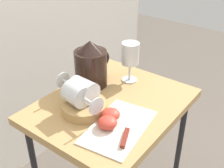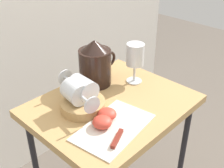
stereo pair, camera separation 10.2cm
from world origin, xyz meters
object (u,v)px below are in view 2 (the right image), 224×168
(table, at_px, (112,119))
(pitcher, at_px, (95,66))
(basket_tray, at_px, (83,105))
(apple_half_right, at_px, (107,114))
(apple_half_left, at_px, (102,122))
(wine_glass_tipped_near, at_px, (82,88))
(wine_glass_tipped_far, at_px, (76,92))
(wine_glass_upright, at_px, (135,57))
(knife, at_px, (120,132))

(table, bearing_deg, pitcher, 68.51)
(basket_tray, bearing_deg, table, -24.60)
(apple_half_right, bearing_deg, apple_half_left, -156.05)
(table, relative_size, apple_half_left, 11.23)
(pitcher, height_order, apple_half_right, pitcher)
(wine_glass_tipped_near, relative_size, apple_half_right, 2.48)
(wine_glass_tipped_near, bearing_deg, apple_half_left, -105.86)
(table, xyz_separation_m, wine_glass_tipped_far, (-0.12, 0.06, 0.15))
(wine_glass_upright, bearing_deg, apple_half_left, -158.89)
(apple_half_left, bearing_deg, basket_tray, 78.66)
(wine_glass_tipped_far, relative_size, apple_half_left, 2.38)
(table, bearing_deg, wine_glass_tipped_near, 142.90)
(basket_tray, relative_size, wine_glass_upright, 0.95)
(table, distance_m, wine_glass_tipped_far, 0.20)
(pitcher, relative_size, apple_half_left, 2.95)
(wine_glass_tipped_far, bearing_deg, wine_glass_tipped_near, 11.18)
(apple_half_left, height_order, knife, apple_half_left)
(pitcher, bearing_deg, wine_glass_upright, -41.88)
(wine_glass_tipped_far, xyz_separation_m, apple_half_left, (-0.01, -0.13, -0.05))
(wine_glass_tipped_near, height_order, apple_half_left, wine_glass_tipped_near)
(wine_glass_tipped_far, distance_m, apple_half_right, 0.13)
(wine_glass_upright, xyz_separation_m, knife, (-0.29, -0.18, -0.10))
(basket_tray, height_order, wine_glass_tipped_near, wine_glass_tipped_near)
(table, relative_size, apple_half_right, 11.23)
(basket_tray, relative_size, wine_glass_tipped_far, 1.05)
(table, distance_m, knife, 0.20)
(wine_glass_upright, bearing_deg, basket_tray, 179.01)
(apple_half_left, bearing_deg, wine_glass_upright, 21.11)
(wine_glass_upright, distance_m, knife, 0.36)
(wine_glass_tipped_near, relative_size, apple_half_left, 2.48)
(wine_glass_tipped_near, distance_m, wine_glass_tipped_far, 0.03)
(pitcher, xyz_separation_m, wine_glass_tipped_far, (-0.18, -0.09, -0.00))
(basket_tray, xyz_separation_m, apple_half_left, (-0.02, -0.12, 0.00))
(apple_half_right, bearing_deg, wine_glass_tipped_far, 106.73)
(pitcher, distance_m, wine_glass_upright, 0.16)
(wine_glass_upright, bearing_deg, wine_glass_tipped_far, 176.73)
(basket_tray, xyz_separation_m, apple_half_right, (0.02, -0.10, 0.00))
(wine_glass_upright, distance_m, wine_glass_tipped_far, 0.30)
(basket_tray, relative_size, knife, 0.79)
(table, distance_m, apple_half_left, 0.17)
(knife, bearing_deg, apple_half_right, 72.55)
(table, distance_m, wine_glass_tipped_near, 0.18)
(table, height_order, knife, knife)
(wine_glass_upright, height_order, apple_half_right, wine_glass_upright)
(wine_glass_tipped_far, bearing_deg, table, -26.22)
(apple_half_left, height_order, apple_half_right, same)
(apple_half_left, relative_size, knife, 0.32)
(pitcher, distance_m, wine_glass_tipped_near, 0.17)
(knife, bearing_deg, table, 52.08)
(wine_glass_tipped_far, bearing_deg, knife, -87.76)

